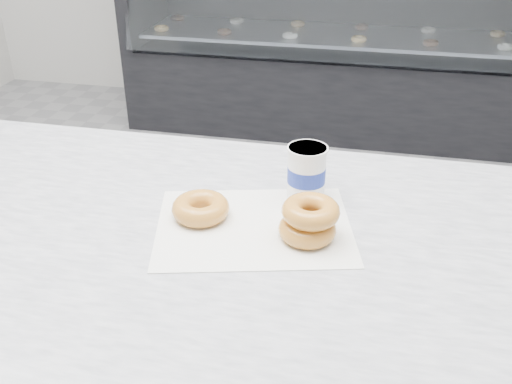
{
  "coord_description": "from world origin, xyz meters",
  "views": [
    {
      "loc": [
        0.32,
        -1.39,
        1.45
      ],
      "look_at": [
        0.13,
        -0.53,
        0.95
      ],
      "focal_mm": 40.0,
      "sensor_mm": 36.0,
      "label": 1
    }
  ],
  "objects_px": {
    "donut_stack": "(309,220)",
    "display_case": "(326,49)",
    "coffee_cup": "(307,172)",
    "donut_single": "(201,208)"
  },
  "relations": [
    {
      "from": "donut_stack",
      "to": "coffee_cup",
      "type": "height_order",
      "value": "coffee_cup"
    },
    {
      "from": "coffee_cup",
      "to": "donut_single",
      "type": "bearing_deg",
      "value": -165.16
    },
    {
      "from": "donut_stack",
      "to": "coffee_cup",
      "type": "relative_size",
      "value": 1.18
    },
    {
      "from": "donut_stack",
      "to": "display_case",
      "type": "bearing_deg",
      "value": 94.97
    },
    {
      "from": "display_case",
      "to": "donut_stack",
      "type": "bearing_deg",
      "value": -85.03
    },
    {
      "from": "donut_single",
      "to": "coffee_cup",
      "type": "bearing_deg",
      "value": 34.57
    },
    {
      "from": "coffee_cup",
      "to": "donut_stack",
      "type": "bearing_deg",
      "value": -100.05
    },
    {
      "from": "display_case",
      "to": "donut_stack",
      "type": "relative_size",
      "value": 19.78
    },
    {
      "from": "donut_single",
      "to": "coffee_cup",
      "type": "height_order",
      "value": "coffee_cup"
    },
    {
      "from": "display_case",
      "to": "coffee_cup",
      "type": "height_order",
      "value": "display_case"
    }
  ]
}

